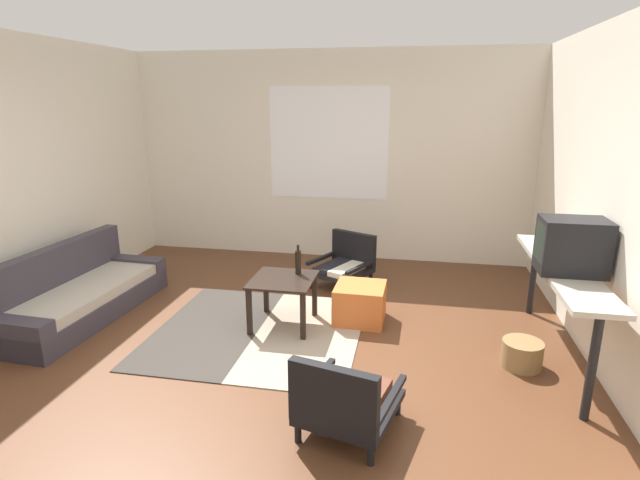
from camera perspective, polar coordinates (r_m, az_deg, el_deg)
ground_plane at (r=4.23m, az=-6.36°, el=-13.84°), size 7.80×7.80×0.00m
far_wall_with_window at (r=6.70m, az=1.05°, el=9.49°), size 5.60×0.13×2.70m
side_wall_right at (r=4.16m, az=32.21°, el=3.21°), size 0.12×6.60×2.70m
area_rug at (r=4.75m, az=-7.05°, el=-10.26°), size 1.87×1.83×0.01m
couch at (r=5.52m, az=-25.95°, el=-5.70°), size 0.82×1.93×0.69m
coffee_table at (r=4.71m, az=-4.24°, el=-5.48°), size 0.58×0.60×0.47m
armchair_by_window at (r=5.77m, az=2.87°, el=-2.59°), size 0.77×0.78×0.59m
armchair_striped_foreground at (r=3.31m, az=2.90°, el=-17.91°), size 0.70×0.75×0.59m
ottoman_orange at (r=4.88m, az=4.58°, el=-7.20°), size 0.48×0.48×0.36m
console_shelf at (r=4.48m, az=25.87°, el=-3.69°), size 0.37×1.90×0.80m
crt_television at (r=4.25m, az=26.82°, el=-0.61°), size 0.48×0.34×0.42m
clay_vase at (r=4.81m, az=24.94°, el=0.33°), size 0.19×0.19×0.32m
glass_bottle at (r=4.75m, az=-2.51°, el=-2.49°), size 0.06×0.06×0.29m
wicker_basket at (r=4.42m, az=22.05°, el=-11.96°), size 0.32×0.32×0.22m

